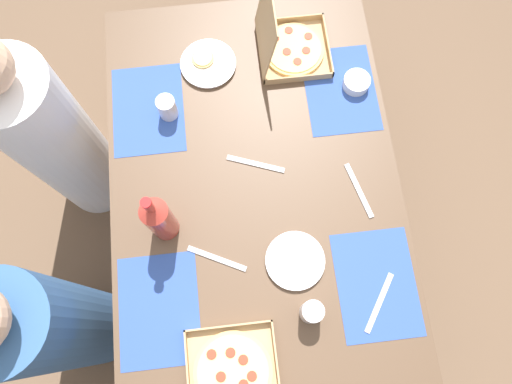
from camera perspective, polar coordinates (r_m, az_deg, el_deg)
The scene contains 20 objects.
ground_plane at distance 2.38m, azimuth 0.00°, elevation -5.18°, with size 6.00×6.00×0.00m, color brown.
dining_table at distance 1.75m, azimuth 0.00°, elevation -0.92°, with size 1.61×1.02×0.74m.
placemat_near_left at distance 1.64m, azimuth 14.29°, elevation -10.70°, with size 0.36×0.26×0.00m, color #2D4C9E.
placemat_near_right at distance 1.84m, azimuth 10.12°, elevation 12.03°, with size 0.36×0.26×0.00m, color #2D4C9E.
placemat_far_left at distance 1.62m, azimuth -11.59°, elevation -13.69°, with size 0.36×0.26×0.00m, color #2D4C9E.
placemat_far_right at distance 1.82m, azimuth -12.84°, elevation 9.67°, with size 0.36×0.26×0.00m, color #2D4C9E.
pizza_box_edge_far at distance 1.58m, azimuth -2.78°, elevation -20.81°, with size 0.28×0.28×0.04m.
pizza_box_center at distance 1.86m, azimuth 3.85°, elevation 17.23°, with size 0.27×0.27×0.30m.
plate_far_left at distance 1.87m, azimuth -5.84°, elevation 15.14°, with size 0.21×0.21×0.03m.
plate_near_left at distance 1.60m, azimuth 4.72°, elevation -8.24°, with size 0.20×0.20×0.02m.
soda_bottle at distance 1.53m, azimuth -11.60°, elevation -3.13°, with size 0.09×0.09×0.32m.
cup_clear_left at distance 1.75m, azimuth -10.63°, elevation 9.94°, with size 0.07×0.07×0.10m, color silver.
cup_spare at distance 1.54m, azimuth 6.69°, elevation -14.14°, with size 0.07×0.07×0.11m, color silver.
condiment_bowl at distance 1.84m, azimuth 11.97°, elevation 12.76°, with size 0.10×0.10×0.04m, color white.
knife_by_near_left at distance 1.69m, azimuth -0.03°, elevation 3.40°, with size 0.21×0.02×0.01m, color #B7B7BC.
knife_by_far_right at distance 1.61m, azimuth -4.72°, elevation -7.98°, with size 0.21×0.02×0.01m, color #B7B7BC.
knife_by_far_left at distance 1.64m, azimuth 14.60°, elevation -12.75°, with size 0.21×0.02×0.01m, color #B7B7BC.
knife_by_near_right at distance 1.69m, azimuth 12.27°, elevation 0.19°, with size 0.21×0.02×0.01m, color #B7B7BC.
diner_left_seat at distance 1.94m, azimuth -22.69°, elevation -14.62°, with size 0.32×0.32×1.18m.
diner_right_seat at distance 2.10m, azimuth -22.71°, elevation 5.56°, with size 0.32×0.32×1.21m.
Camera 1 is at (-0.47, 0.05, 2.33)m, focal length 33.26 mm.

